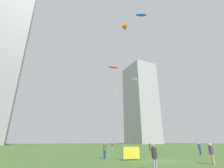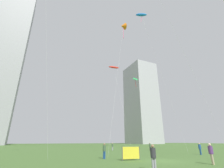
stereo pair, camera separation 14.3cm
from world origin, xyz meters
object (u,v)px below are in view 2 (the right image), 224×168
kite_flying_5 (114,67)px  distant_highrise_0 (4,58)px  person_standing_4 (104,150)px  event_banner (131,153)px  distant_highrise_1 (141,103)px  kite_flying_0 (123,26)px  person_standing_2 (153,155)px  person_standing_3 (211,152)px  person_standing_0 (200,148)px  person_standing_1 (113,146)px  kite_flying_4 (141,15)px  kite_flying_1 (135,79)px  person_standing_5 (150,146)px

kite_flying_5 → distant_highrise_0: 82.46m
person_standing_4 → event_banner: (2.17, -2.72, -0.24)m
person_standing_4 → distant_highrise_1: size_ratio=0.03×
kite_flying_0 → kite_flying_5: (5.95, 19.36, -0.72)m
person_standing_4 → person_standing_2: bearing=157.4°
person_standing_3 → event_banner: person_standing_3 is taller
person_standing_2 → person_standing_3: size_ratio=0.98×
person_standing_3 → person_standing_2: bearing=-50.9°
person_standing_0 → event_banner: size_ratio=0.80×
distant_highrise_1 → person_standing_1: bearing=-129.8°
kite_flying_0 → kite_flying_4: 6.17m
kite_flying_0 → person_standing_0: bearing=-38.5°
person_standing_3 → kite_flying_4: bearing=-161.3°
person_standing_4 → kite_flying_4: size_ratio=0.05×
person_standing_3 → person_standing_4: (-7.39, 8.39, -0.04)m
kite_flying_4 → distant_highrise_0: distant_highrise_0 is taller
person_standing_1 → person_standing_3: (-0.56, -24.72, 0.09)m
person_standing_3 → kite_flying_5: size_ratio=0.07×
person_standing_1 → kite_flying_0: kite_flying_0 is taller
person_standing_0 → kite_flying_1: (9.76, 33.65, 25.36)m
distant_highrise_0 → person_standing_4: bearing=-75.1°
person_standing_2 → person_standing_4: 9.03m
person_standing_0 → kite_flying_4: 31.10m
person_standing_3 → kite_flying_0: bearing=-143.8°
person_standing_2 → kite_flying_1: size_ratio=0.06×
kite_flying_0 → distant_highrise_0: (-43.07, 80.75, 24.34)m
person_standing_2 → kite_flying_0: kite_flying_0 is taller
person_standing_1 → distant_highrise_0: bearing=100.5°
kite_flying_1 → event_banner: (-23.45, -36.19, -25.59)m
kite_flying_0 → distant_highrise_1: bearing=55.0°
person_standing_0 → distant_highrise_1: 107.22m
person_standing_5 → kite_flying_4: 31.17m
person_standing_5 → kite_flying_0: 28.11m
kite_flying_4 → distant_highrise_0: size_ratio=0.31×
kite_flying_0 → kite_flying_5: kite_flying_0 is taller
kite_flying_4 → kite_flying_1: bearing=62.5°
person_standing_3 → kite_flying_1: bearing=-169.7°
kite_flying_1 → person_standing_3: bearing=-113.5°
person_standing_0 → event_banner: 13.92m
person_standing_2 → kite_flying_4: (10.79, 15.00, 30.11)m
person_standing_1 → kite_flying_1: bearing=22.9°
person_standing_5 → event_banner: (-13.40, -15.29, -0.20)m
kite_flying_5 → person_standing_5: bearing=-78.4°
kite_flying_1 → kite_flying_5: 14.70m
person_standing_5 → distant_highrise_1: size_ratio=0.03×
person_standing_0 → person_standing_4: (-15.85, 0.18, 0.02)m
kite_flying_4 → kite_flying_5: size_ratio=1.19×
person_standing_5 → distant_highrise_1: bearing=-137.0°
person_standing_1 → kite_flying_5: (4.76, 10.08, 25.40)m
person_standing_3 → kite_flying_5: kite_flying_5 is taller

